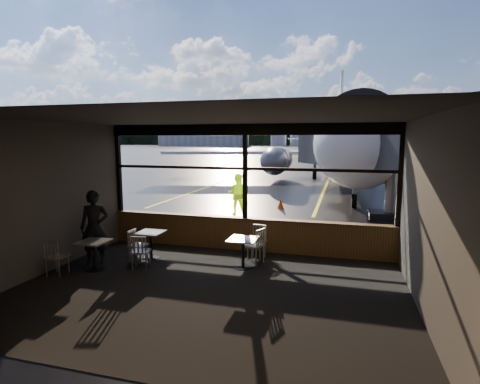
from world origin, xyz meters
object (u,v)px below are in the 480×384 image
at_px(chair_near_e, 254,246).
at_px(passenger, 95,227).
at_px(chair_mid_s, 141,252).
at_px(airliner, 347,109).
at_px(ground_crew, 238,194).
at_px(cafe_table_left, 94,256).
at_px(chair_near_n, 256,242).
at_px(cafe_table_mid, 151,245).
at_px(chair_mid_w, 138,246).
at_px(cone_nose, 281,204).
at_px(jet_bridge, 371,155).
at_px(chair_left_s, 57,257).
at_px(cafe_table_near, 243,253).

distance_m(chair_near_e, passenger, 3.99).
bearing_deg(chair_mid_s, passenger, 163.96).
height_order(airliner, passenger, airliner).
bearing_deg(ground_crew, cafe_table_left, 77.76).
distance_m(chair_near_n, passenger, 4.08).
bearing_deg(passenger, airliner, 48.06).
height_order(cafe_table_mid, chair_near_n, chair_near_n).
bearing_deg(cafe_table_left, chair_mid_w, 53.36).
distance_m(chair_near_n, chair_mid_s, 2.90).
distance_m(chair_mid_s, cone_nose, 9.08).
height_order(cafe_table_left, cone_nose, cafe_table_left).
distance_m(chair_near_e, chair_mid_s, 2.75).
xyz_separation_m(cafe_table_mid, chair_near_n, (2.67, 0.68, 0.09)).
distance_m(airliner, chair_mid_s, 22.92).
height_order(jet_bridge, cone_nose, jet_bridge).
relative_size(chair_mid_w, chair_left_s, 0.95).
bearing_deg(cone_nose, chair_left_s, -109.94).
distance_m(passenger, cone_nose, 9.41).
bearing_deg(cafe_table_left, cafe_table_mid, 54.09).
bearing_deg(chair_near_n, chair_mid_w, 29.80).
xyz_separation_m(passenger, cone_nose, (3.21, 8.81, -0.71)).
height_order(jet_bridge, chair_left_s, jet_bridge).
bearing_deg(chair_near_e, airliner, 13.75).
distance_m(jet_bridge, chair_near_n, 7.22).
bearing_deg(cafe_table_near, airliner, 83.72).
relative_size(jet_bridge, chair_mid_s, 13.30).
distance_m(cafe_table_left, chair_near_e, 3.84).
bearing_deg(cone_nose, chair_mid_w, -105.27).
bearing_deg(cafe_table_left, jet_bridge, 50.53).
bearing_deg(airliner, chair_mid_s, -104.26).
xyz_separation_m(jet_bridge, chair_left_s, (-7.23, -8.56, -2.06)).
distance_m(airliner, chair_mid_w, 22.51).
bearing_deg(cafe_table_mid, cafe_table_near, -2.26).
distance_m(chair_left_s, ground_crew, 8.19).
xyz_separation_m(chair_mid_w, cone_nose, (2.28, 8.37, -0.19)).
relative_size(cafe_table_left, cone_nose, 1.63).
relative_size(jet_bridge, chair_near_n, 12.85).
height_order(chair_mid_w, chair_left_s, chair_left_s).
distance_m(airliner, chair_left_s, 24.13).
bearing_deg(cafe_table_mid, passenger, -146.67).
bearing_deg(chair_mid_w, jet_bridge, 144.20).
relative_size(chair_left_s, ground_crew, 0.50).
distance_m(chair_mid_w, cone_nose, 8.68).
bearing_deg(chair_near_e, chair_left_s, 135.45).
distance_m(airliner, passenger, 23.05).
xyz_separation_m(chair_mid_s, chair_mid_w, (-0.38, 0.51, -0.02)).
relative_size(cafe_table_near, passenger, 0.40).
xyz_separation_m(cafe_table_near, cone_nose, (-0.43, 8.17, -0.15)).
distance_m(cafe_table_left, chair_near_n, 3.98).
bearing_deg(chair_mid_s, cafe_table_left, -173.50).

